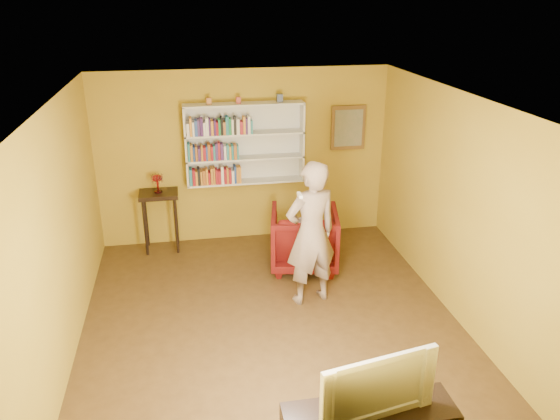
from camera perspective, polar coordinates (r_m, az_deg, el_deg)
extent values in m
cube|color=#3F2B14|center=(6.87, -0.98, -11.77)|extent=(5.30, 5.80, 0.12)
cube|color=olive|center=(8.56, -3.79, 5.60)|extent=(5.30, 0.04, 2.70)
cube|color=olive|center=(4.04, 4.87, -14.67)|extent=(5.30, 0.04, 2.70)
cube|color=olive|center=(6.28, -21.97, -2.24)|extent=(0.04, 5.80, 2.70)
cube|color=olive|center=(6.90, 17.87, 0.47)|extent=(0.04, 5.80, 2.70)
cube|color=white|center=(5.80, -1.16, 11.78)|extent=(5.30, 5.80, 0.06)
cube|color=silver|center=(8.45, -3.80, 7.15)|extent=(1.80, 0.03, 1.20)
cube|color=silver|center=(8.28, -9.83, 6.55)|extent=(0.03, 0.28, 1.20)
cube|color=silver|center=(8.47, 2.31, 7.21)|extent=(0.03, 0.28, 1.20)
cube|color=silver|center=(8.50, -3.59, 3.02)|extent=(1.80, 0.28, 0.03)
cube|color=silver|center=(8.39, -3.66, 5.47)|extent=(1.80, 0.28, 0.03)
cube|color=silver|center=(8.29, -3.72, 7.99)|extent=(1.80, 0.28, 0.03)
cube|color=silver|center=(8.19, -3.80, 10.98)|extent=(1.80, 0.28, 0.03)
cube|color=teal|center=(8.37, -9.31, 3.48)|extent=(0.04, 0.18, 0.25)
cube|color=maroon|center=(8.36, -8.99, 3.43)|extent=(0.04, 0.14, 0.25)
cube|color=orange|center=(8.38, -8.72, 3.40)|extent=(0.03, 0.18, 0.22)
cube|color=black|center=(8.37, -8.49, 3.53)|extent=(0.03, 0.18, 0.25)
cube|color=#B77424|center=(8.38, -8.22, 3.43)|extent=(0.03, 0.18, 0.22)
cube|color=#9B521C|center=(8.37, -7.93, 3.45)|extent=(0.04, 0.15, 0.23)
cube|color=orange|center=(8.36, -7.65, 3.54)|extent=(0.03, 0.15, 0.25)
cube|color=maroon|center=(8.38, -7.40, 3.37)|extent=(0.03, 0.16, 0.19)
cube|color=#B77424|center=(8.38, -7.14, 3.61)|extent=(0.04, 0.18, 0.25)
cube|color=#B77424|center=(8.37, -6.90, 3.64)|extent=(0.02, 0.17, 0.26)
cube|color=maroon|center=(8.39, -6.66, 3.57)|extent=(0.03, 0.19, 0.23)
cube|color=maroon|center=(8.38, -6.37, 3.49)|extent=(0.04, 0.15, 0.21)
cube|color=white|center=(8.38, -6.06, 3.71)|extent=(0.04, 0.16, 0.27)
cube|color=maroon|center=(8.38, -5.76, 3.61)|extent=(0.04, 0.16, 0.23)
cube|color=#B77424|center=(8.39, -5.52, 3.68)|extent=(0.03, 0.17, 0.24)
cube|color=maroon|center=(8.38, -5.25, 3.58)|extent=(0.04, 0.14, 0.22)
cube|color=white|center=(8.41, -4.97, 3.58)|extent=(0.04, 0.18, 0.20)
cube|color=#203D94|center=(8.40, -4.74, 3.80)|extent=(0.03, 0.18, 0.26)
cube|color=#B77424|center=(8.39, -4.45, 3.75)|extent=(0.04, 0.14, 0.26)
cube|color=orange|center=(8.40, -4.21, 3.78)|extent=(0.02, 0.17, 0.25)
cube|color=teal|center=(8.26, -9.51, 6.02)|extent=(0.03, 0.17, 0.27)
cube|color=#B77424|center=(8.26, -9.24, 5.97)|extent=(0.03, 0.18, 0.25)
cube|color=#203D94|center=(8.26, -8.99, 5.89)|extent=(0.03, 0.18, 0.22)
cube|color=#9B521C|center=(8.27, -8.74, 5.93)|extent=(0.03, 0.19, 0.22)
cube|color=#3F2163|center=(8.27, -8.44, 5.85)|extent=(0.04, 0.18, 0.20)
cube|color=#B77424|center=(8.27, -8.17, 5.99)|extent=(0.03, 0.18, 0.23)
cube|color=maroon|center=(8.25, -7.91, 5.89)|extent=(0.04, 0.14, 0.21)
cube|color=#203D94|center=(8.27, -7.68, 5.99)|extent=(0.02, 0.19, 0.22)
cube|color=#9B521C|center=(8.27, -7.44, 6.10)|extent=(0.04, 0.18, 0.25)
cube|color=maroon|center=(8.26, -7.15, 5.98)|extent=(0.03, 0.16, 0.22)
cube|color=teal|center=(8.26, -6.91, 5.99)|extent=(0.03, 0.14, 0.22)
cube|color=#3F2163|center=(8.27, -6.67, 6.14)|extent=(0.04, 0.17, 0.25)
cube|color=maroon|center=(8.27, -6.41, 6.19)|extent=(0.03, 0.16, 0.27)
cube|color=#3F2163|center=(8.27, -6.12, 6.14)|extent=(0.04, 0.16, 0.25)
cube|color=white|center=(8.28, -5.79, 6.05)|extent=(0.04, 0.16, 0.21)
cube|color=teal|center=(8.27, -5.50, 6.08)|extent=(0.03, 0.14, 0.22)
cube|color=orange|center=(8.29, -5.26, 6.06)|extent=(0.03, 0.18, 0.20)
cube|color=teal|center=(8.28, -5.02, 6.10)|extent=(0.03, 0.16, 0.22)
cube|color=#9B521C|center=(8.29, -4.73, 6.14)|extent=(0.04, 0.17, 0.22)
cube|color=teal|center=(8.30, -4.47, 6.13)|extent=(0.03, 0.17, 0.21)
cube|color=white|center=(8.18, -9.62, 8.33)|extent=(0.04, 0.19, 0.19)
cube|color=orange|center=(8.17, -9.33, 8.61)|extent=(0.03, 0.19, 0.27)
cube|color=white|center=(8.16, -9.06, 8.40)|extent=(0.03, 0.15, 0.21)
cube|color=#203D94|center=(8.16, -8.79, 8.49)|extent=(0.04, 0.17, 0.23)
cube|color=#3F2163|center=(8.17, -8.53, 8.55)|extent=(0.03, 0.18, 0.24)
cube|color=#3F2163|center=(8.15, -8.22, 8.62)|extent=(0.04, 0.15, 0.26)
cube|color=white|center=(8.17, -7.93, 8.43)|extent=(0.03, 0.16, 0.19)
cube|color=white|center=(8.17, -7.66, 8.68)|extent=(0.04, 0.17, 0.26)
cube|color=#3F2163|center=(8.17, -7.37, 8.63)|extent=(0.03, 0.17, 0.24)
cube|color=orange|center=(8.18, -7.13, 8.56)|extent=(0.04, 0.17, 0.22)
cube|color=#3F2163|center=(8.18, -6.85, 8.61)|extent=(0.03, 0.18, 0.22)
cube|color=maroon|center=(8.18, -6.61, 8.51)|extent=(0.03, 0.16, 0.20)
cube|color=#1A7840|center=(8.17, -6.38, 8.65)|extent=(0.03, 0.15, 0.24)
cube|color=black|center=(8.18, -6.14, 8.78)|extent=(0.03, 0.18, 0.26)
cube|color=#9B521C|center=(8.19, -5.86, 8.55)|extent=(0.03, 0.17, 0.19)
cube|color=teal|center=(8.18, -5.57, 8.82)|extent=(0.04, 0.16, 0.27)
cube|color=#1A7840|center=(8.18, -5.27, 8.72)|extent=(0.03, 0.16, 0.24)
cube|color=white|center=(8.19, -5.01, 8.71)|extent=(0.03, 0.15, 0.23)
cube|color=black|center=(8.19, -4.75, 8.83)|extent=(0.03, 0.17, 0.26)
cube|color=white|center=(8.21, -4.46, 8.77)|extent=(0.04, 0.18, 0.23)
cube|color=maroon|center=(8.20, -4.09, 8.62)|extent=(0.04, 0.15, 0.19)
cube|color=orange|center=(8.19, -3.79, 8.85)|extent=(0.03, 0.14, 0.26)
cube|color=#3F2163|center=(8.21, -3.57, 8.80)|extent=(0.03, 0.16, 0.23)
cube|color=white|center=(8.21, -3.31, 8.92)|extent=(0.04, 0.16, 0.26)
cube|color=teal|center=(8.23, -3.03, 8.72)|extent=(0.03, 0.17, 0.20)
cube|color=#AA6430|center=(8.14, -7.44, 11.22)|extent=(0.07, 0.07, 0.10)
cube|color=#AD4039|center=(8.17, -4.37, 11.37)|extent=(0.07, 0.07, 0.09)
cube|color=#424C6E|center=(8.25, -0.04, 11.62)|extent=(0.09, 0.09, 0.12)
cube|color=brown|center=(8.73, 7.12, 8.53)|extent=(0.55, 0.04, 0.70)
cube|color=gray|center=(8.71, 7.17, 8.49)|extent=(0.45, 0.02, 0.58)
cylinder|color=black|center=(8.43, -13.90, -1.87)|extent=(0.04, 0.04, 0.88)
cylinder|color=black|center=(8.41, -10.78, -1.67)|extent=(0.04, 0.04, 0.88)
cylinder|color=black|center=(8.74, -13.80, -1.00)|extent=(0.04, 0.04, 0.88)
cylinder|color=black|center=(8.72, -10.79, -0.80)|extent=(0.04, 0.04, 0.88)
cube|color=black|center=(8.40, -12.58, 1.62)|extent=(0.57, 0.44, 0.06)
cylinder|color=maroon|center=(8.39, -12.60, 1.89)|extent=(0.12, 0.12, 0.02)
cylinder|color=maroon|center=(8.36, -12.65, 2.44)|extent=(0.03, 0.03, 0.15)
ellipsoid|color=maroon|center=(8.32, -12.72, 3.27)|extent=(0.16, 0.16, 0.11)
cylinder|color=#FFDFAE|center=(8.32, -12.16, 3.27)|extent=(0.01, 0.01, 0.12)
cylinder|color=#FFDFAE|center=(8.36, -12.26, 3.36)|extent=(0.01, 0.01, 0.12)
cylinder|color=#FFDFAE|center=(8.39, -12.53, 3.40)|extent=(0.01, 0.01, 0.12)
cylinder|color=#FFDFAE|center=(8.39, -12.87, 3.38)|extent=(0.01, 0.01, 0.12)
cylinder|color=#FFDFAE|center=(8.37, -13.15, 3.30)|extent=(0.01, 0.01, 0.12)
cylinder|color=#FFDFAE|center=(8.32, -13.27, 3.19)|extent=(0.01, 0.01, 0.12)
cylinder|color=#FFDFAE|center=(8.28, -13.17, 3.09)|extent=(0.01, 0.01, 0.12)
cylinder|color=#FFDFAE|center=(8.25, -12.90, 3.05)|extent=(0.01, 0.01, 0.12)
cylinder|color=#FFDFAE|center=(8.25, -12.56, 3.07)|extent=(0.01, 0.01, 0.12)
cylinder|color=#FFDFAE|center=(8.27, -12.28, 3.15)|extent=(0.01, 0.01, 0.12)
imported|color=#460508|center=(7.87, 2.54, -2.98)|extent=(1.10, 1.13, 0.88)
imported|color=#806B5E|center=(6.80, 3.25, -2.50)|extent=(0.78, 0.61, 1.89)
cube|color=white|center=(6.31, 2.07, 1.57)|extent=(0.04, 0.15, 0.04)
imported|color=black|center=(4.70, 9.65, -17.20)|extent=(1.03, 0.32, 0.59)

